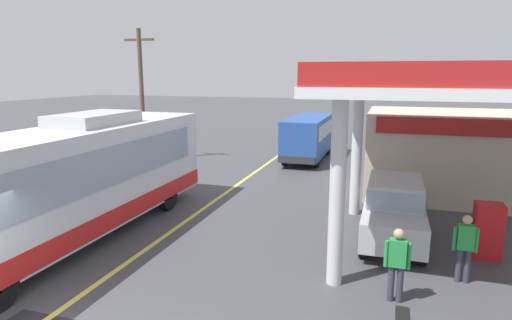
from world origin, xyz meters
TOP-DOWN VIEW (x-y plane):
  - ground at (0.00, 20.00)m, footprint 120.00×120.00m
  - lane_divider_stripe at (0.00, 15.00)m, footprint 0.16×50.00m
  - coach_bus_main at (-2.32, 4.59)m, footprint 2.60×11.04m
  - gas_station_roadside at (9.01, 10.98)m, footprint 9.10×11.95m
  - car_at_pump at (6.62, 7.36)m, footprint 1.70×4.20m
  - minibus_opposing_lane at (1.90, 18.64)m, footprint 2.04×6.13m
  - pedestrian_near_pump at (8.21, 5.06)m, footprint 0.55×0.22m
  - pedestrian_by_shop at (6.68, 3.65)m, footprint 0.55×0.22m
  - utility_pole_roadside at (-6.91, 15.53)m, footprint 1.80×0.24m

SIDE VIEW (x-z plane):
  - ground at x=0.00m, z-range 0.00..0.00m
  - lane_divider_stripe at x=0.00m, z-range 0.00..0.01m
  - pedestrian_near_pump at x=8.21m, z-range 0.10..1.76m
  - pedestrian_by_shop at x=6.68m, z-range 0.10..1.76m
  - car_at_pump at x=6.62m, z-range 0.10..1.92m
  - minibus_opposing_lane at x=1.90m, z-range 0.25..2.69m
  - coach_bus_main at x=-2.32m, z-range -0.12..3.56m
  - gas_station_roadside at x=9.01m, z-range 0.08..5.18m
  - utility_pole_roadside at x=-6.91m, z-range 0.18..7.45m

